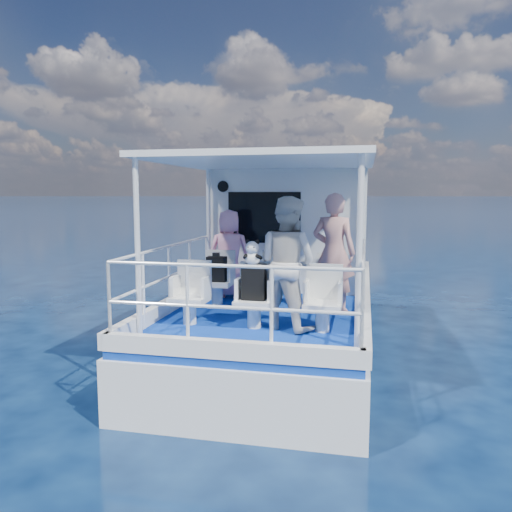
# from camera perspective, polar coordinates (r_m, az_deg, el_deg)

# --- Properties ---
(ground) EXTENTS (2000.00, 2000.00, 0.00)m
(ground) POSITION_cam_1_polar(r_m,az_deg,el_deg) (7.98, 1.54, -12.39)
(ground) COLOR black
(ground) RESTS_ON ground
(hull) EXTENTS (3.00, 7.00, 1.60)m
(hull) POSITION_cam_1_polar(r_m,az_deg,el_deg) (8.91, 2.77, -10.29)
(hull) COLOR white
(hull) RESTS_ON ground
(deck) EXTENTS (2.90, 6.90, 0.10)m
(deck) POSITION_cam_1_polar(r_m,az_deg,el_deg) (8.70, 2.80, -4.94)
(deck) COLOR #0A2F96
(deck) RESTS_ON hull
(cabin) EXTENTS (2.85, 2.00, 2.20)m
(cabin) POSITION_cam_1_polar(r_m,az_deg,el_deg) (9.82, 4.11, 3.19)
(cabin) COLOR white
(cabin) RESTS_ON deck
(canopy) EXTENTS (3.00, 3.20, 0.08)m
(canopy) POSITION_cam_1_polar(r_m,az_deg,el_deg) (7.35, 1.33, 10.83)
(canopy) COLOR white
(canopy) RESTS_ON cabin
(canopy_posts) EXTENTS (2.77, 2.97, 2.20)m
(canopy_posts) POSITION_cam_1_polar(r_m,az_deg,el_deg) (7.31, 1.23, 1.91)
(canopy_posts) COLOR white
(canopy_posts) RESTS_ON deck
(railings) EXTENTS (2.84, 3.59, 1.00)m
(railings) POSITION_cam_1_polar(r_m,az_deg,el_deg) (7.07, 0.70, -3.17)
(railings) COLOR white
(railings) RESTS_ON deck
(seat_port_fwd) EXTENTS (0.48, 0.46, 0.38)m
(seat_port_fwd) POSITION_cam_1_polar(r_m,az_deg,el_deg) (8.09, -4.45, -4.13)
(seat_port_fwd) COLOR white
(seat_port_fwd) RESTS_ON deck
(seat_center_fwd) EXTENTS (0.48, 0.46, 0.38)m
(seat_center_fwd) POSITION_cam_1_polar(r_m,az_deg,el_deg) (7.88, 1.84, -4.41)
(seat_center_fwd) COLOR white
(seat_center_fwd) RESTS_ON deck
(seat_stbd_fwd) EXTENTS (0.48, 0.46, 0.38)m
(seat_stbd_fwd) POSITION_cam_1_polar(r_m,az_deg,el_deg) (7.77, 8.40, -4.65)
(seat_stbd_fwd) COLOR white
(seat_stbd_fwd) RESTS_ON deck
(seat_port_aft) EXTENTS (0.48, 0.46, 0.38)m
(seat_port_aft) POSITION_cam_1_polar(r_m,az_deg,el_deg) (6.88, -7.60, -6.15)
(seat_port_aft) COLOR white
(seat_port_aft) RESTS_ON deck
(seat_center_aft) EXTENTS (0.48, 0.46, 0.38)m
(seat_center_aft) POSITION_cam_1_polar(r_m,az_deg,el_deg) (6.64, -0.22, -6.58)
(seat_center_aft) COLOR white
(seat_center_aft) RESTS_ON deck
(seat_stbd_aft) EXTENTS (0.48, 0.46, 0.38)m
(seat_stbd_aft) POSITION_cam_1_polar(r_m,az_deg,el_deg) (6.51, 7.60, -6.92)
(seat_stbd_aft) COLOR white
(seat_stbd_aft) RESTS_ON deck
(passenger_port_fwd) EXTENTS (0.61, 0.47, 1.50)m
(passenger_port_fwd) POSITION_cam_1_polar(r_m,az_deg,el_deg) (8.52, -3.07, 0.27)
(passenger_port_fwd) COLOR pink
(passenger_port_fwd) RESTS_ON deck
(passenger_stbd_fwd) EXTENTS (0.72, 0.55, 1.78)m
(passenger_stbd_fwd) POSITION_cam_1_polar(r_m,az_deg,el_deg) (7.51, 8.88, 0.36)
(passenger_stbd_fwd) COLOR #D28E88
(passenger_stbd_fwd) RESTS_ON deck
(passenger_stbd_aft) EXTENTS (1.05, 0.96, 1.73)m
(passenger_stbd_aft) POSITION_cam_1_polar(r_m,az_deg,el_deg) (6.49, 3.57, -0.82)
(passenger_stbd_aft) COLOR silver
(passenger_stbd_aft) RESTS_ON deck
(backpack_port) EXTENTS (0.30, 0.17, 0.40)m
(backpack_port) POSITION_cam_1_polar(r_m,az_deg,el_deg) (7.94, -4.51, -1.49)
(backpack_port) COLOR black
(backpack_port) RESTS_ON seat_port_fwd
(backpack_center) EXTENTS (0.31, 0.17, 0.46)m
(backpack_center) POSITION_cam_1_polar(r_m,az_deg,el_deg) (6.53, -0.25, -3.04)
(backpack_center) COLOR black
(backpack_center) RESTS_ON seat_center_aft
(compact_camera) EXTENTS (0.11, 0.06, 0.06)m
(compact_camera) POSITION_cam_1_polar(r_m,az_deg,el_deg) (7.92, -4.58, 0.16)
(compact_camera) COLOR black
(compact_camera) RESTS_ON backpack_port
(panda) EXTENTS (0.21, 0.18, 0.33)m
(panda) POSITION_cam_1_polar(r_m,az_deg,el_deg) (6.45, -0.40, 0.39)
(panda) COLOR white
(panda) RESTS_ON backpack_center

